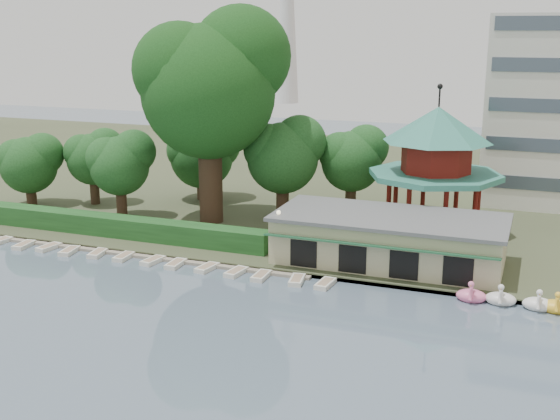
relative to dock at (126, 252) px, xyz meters
The scene contains 11 objects.
ground_plane 20.97m from the dock, 55.10° to the right, with size 220.00×220.00×0.00m, color slate.
shore 36.81m from the dock, 70.97° to the left, with size 220.00×70.00×0.40m, color #424930.
embankment 12.00m from the dock, ahead, with size 220.00×0.60×0.30m, color gray.
dock is the anchor object (origin of this frame).
boathouse 22.62m from the dock, 12.24° to the left, with size 18.60×9.39×3.90m.
pavilion 29.14m from the dock, 31.66° to the left, with size 12.40×12.40×13.50m.
hedge 4.61m from the dock, 132.27° to the left, with size 30.00×2.00×1.80m, color #1F5120.
lamp_post 13.99m from the dock, ahead, with size 0.36×0.36×4.28m.
big_tree 18.12m from the dock, 73.92° to the left, with size 14.05×13.10×20.78m.
small_trees 15.83m from the dock, 92.28° to the left, with size 39.72×16.57×10.26m.
moored_rowboats 2.37m from the dock, 35.71° to the right, with size 34.35×2.76×0.36m.
Camera 1 is at (20.90, -32.22, 19.03)m, focal length 45.00 mm.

